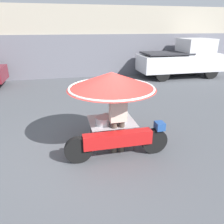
{
  "coord_description": "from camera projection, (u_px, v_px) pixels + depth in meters",
  "views": [
    {
      "loc": [
        -0.6,
        -4.54,
        2.83
      ],
      "look_at": [
        0.51,
        0.23,
        0.9
      ],
      "focal_mm": 35.0,
      "sensor_mm": 36.0,
      "label": 1
    }
  ],
  "objects": [
    {
      "name": "vendor_motorcycle_cart",
      "position": [
        112.0,
        90.0,
        5.06
      ],
      "size": [
        2.39,
        2.09,
        1.86
      ],
      "color": "black",
      "rests_on": "ground"
    },
    {
      "name": "vendor_person",
      "position": [
        118.0,
        116.0,
        4.96
      ],
      "size": [
        0.38,
        0.22,
        1.63
      ],
      "color": "#4C473D",
      "rests_on": "ground"
    },
    {
      "name": "pickup_truck",
      "position": [
        184.0,
        59.0,
        12.66
      ],
      "size": [
        5.0,
        1.81,
        2.18
      ],
      "color": "black",
      "rests_on": "ground"
    },
    {
      "name": "ground_plane",
      "position": [
        94.0,
        152.0,
        5.28
      ],
      "size": [
        36.0,
        36.0,
        0.0
      ],
      "primitive_type": "plane",
      "color": "#4C4F54"
    },
    {
      "name": "shopfront_building",
      "position": [
        69.0,
        42.0,
        13.07
      ],
      "size": [
        28.0,
        2.06,
        3.92
      ],
      "color": "#B2A893",
      "rests_on": "ground"
    }
  ]
}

